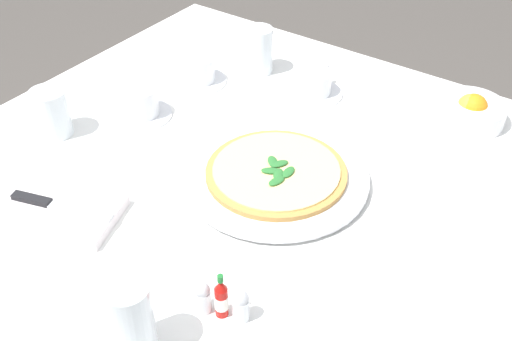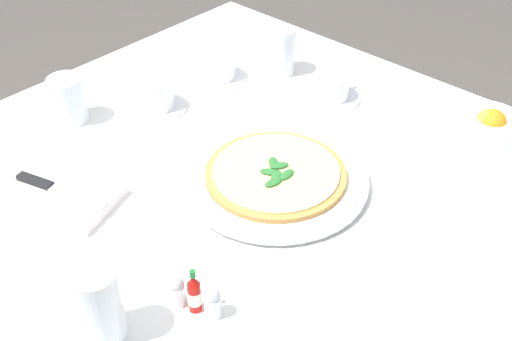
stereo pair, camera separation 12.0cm
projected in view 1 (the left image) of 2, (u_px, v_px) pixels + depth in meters
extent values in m
cube|color=white|center=(236.00, 180.00, 1.22)|extent=(1.16, 1.16, 0.02)
cube|color=white|center=(366.00, 113.00, 1.69)|extent=(1.16, 0.01, 0.28)
cube|color=white|center=(52.00, 144.00, 1.58)|extent=(0.01, 1.16, 0.28)
cylinder|color=brown|center=(206.00, 135.00, 1.98)|extent=(0.06, 0.06, 0.71)
cylinder|color=white|center=(276.00, 180.00, 1.20)|extent=(0.21, 0.21, 0.01)
cylinder|color=white|center=(276.00, 177.00, 1.19)|extent=(0.35, 0.35, 0.01)
cylinder|color=#C68E47|center=(276.00, 172.00, 1.19)|extent=(0.27, 0.27, 0.01)
cylinder|color=#F4DB8E|center=(276.00, 169.00, 1.18)|extent=(0.24, 0.24, 0.00)
ellipsoid|color=#2D7533|center=(277.00, 181.00, 1.15)|extent=(0.03, 0.04, 0.01)
ellipsoid|color=#2D7533|center=(271.00, 171.00, 1.17)|extent=(0.04, 0.03, 0.01)
ellipsoid|color=#2D7533|center=(278.00, 174.00, 1.16)|extent=(0.03, 0.04, 0.01)
ellipsoid|color=#2D7533|center=(273.00, 162.00, 1.19)|extent=(0.04, 0.04, 0.01)
ellipsoid|color=#2D7533|center=(279.00, 164.00, 1.19)|extent=(0.03, 0.04, 0.01)
ellipsoid|color=#2D7533|center=(288.00, 172.00, 1.17)|extent=(0.02, 0.04, 0.01)
cylinder|color=white|center=(314.00, 93.00, 1.45)|extent=(0.13, 0.13, 0.01)
cylinder|color=white|center=(315.00, 82.00, 1.43)|extent=(0.08, 0.08, 0.05)
torus|color=white|center=(326.00, 72.00, 1.46)|extent=(0.01, 0.04, 0.03)
cylinder|color=black|center=(315.00, 74.00, 1.42)|extent=(0.07, 0.07, 0.00)
cylinder|color=white|center=(199.00, 81.00, 1.50)|extent=(0.13, 0.13, 0.01)
cylinder|color=white|center=(198.00, 69.00, 1.48)|extent=(0.08, 0.08, 0.06)
torus|color=white|center=(183.00, 61.00, 1.50)|extent=(0.04, 0.01, 0.03)
cylinder|color=black|center=(197.00, 59.00, 1.46)|extent=(0.07, 0.07, 0.00)
cylinder|color=white|center=(142.00, 115.00, 1.38)|extent=(0.13, 0.13, 0.01)
cylinder|color=white|center=(140.00, 101.00, 1.36)|extent=(0.08, 0.08, 0.06)
torus|color=white|center=(133.00, 89.00, 1.39)|extent=(0.03, 0.02, 0.03)
cylinder|color=black|center=(139.00, 90.00, 1.34)|extent=(0.07, 0.07, 0.00)
cylinder|color=white|center=(258.00, 50.00, 1.51)|extent=(0.07, 0.07, 0.11)
cylinder|color=silver|center=(258.00, 61.00, 1.52)|extent=(0.06, 0.06, 0.06)
cylinder|color=white|center=(51.00, 113.00, 1.30)|extent=(0.08, 0.08, 0.10)
cylinder|color=silver|center=(54.00, 124.00, 1.32)|extent=(0.07, 0.07, 0.05)
cylinder|color=white|center=(131.00, 319.00, 0.87)|extent=(0.07, 0.07, 0.13)
cylinder|color=silver|center=(132.00, 328.00, 0.88)|extent=(0.06, 0.06, 0.09)
cube|color=white|center=(57.00, 211.00, 1.12)|extent=(0.25, 0.19, 0.02)
cube|color=silver|center=(80.00, 211.00, 1.10)|extent=(0.12, 0.05, 0.01)
cube|color=black|center=(32.00, 199.00, 1.12)|extent=(0.08, 0.04, 0.01)
cylinder|color=white|center=(469.00, 113.00, 1.35)|extent=(0.15, 0.15, 0.04)
sphere|color=orange|center=(473.00, 108.00, 1.34)|extent=(0.06, 0.06, 0.06)
sphere|color=yellow|center=(470.00, 107.00, 1.34)|extent=(0.06, 0.06, 0.06)
cylinder|color=#B7140F|center=(221.00, 301.00, 0.94)|extent=(0.02, 0.02, 0.05)
cylinder|color=white|center=(221.00, 301.00, 0.94)|extent=(0.02, 0.02, 0.02)
cone|color=#B7140F|center=(221.00, 285.00, 0.92)|extent=(0.02, 0.02, 0.02)
cylinder|color=#1E722D|center=(220.00, 279.00, 0.91)|extent=(0.01, 0.01, 0.01)
cylinder|color=white|center=(241.00, 309.00, 0.94)|extent=(0.03, 0.03, 0.04)
cylinder|color=white|center=(241.00, 312.00, 0.94)|extent=(0.02, 0.02, 0.03)
sphere|color=silver|center=(241.00, 298.00, 0.92)|extent=(0.02, 0.02, 0.02)
cylinder|color=white|center=(203.00, 301.00, 0.95)|extent=(0.03, 0.03, 0.04)
cylinder|color=#38332D|center=(203.00, 303.00, 0.95)|extent=(0.02, 0.02, 0.03)
sphere|color=silver|center=(202.00, 290.00, 0.93)|extent=(0.02, 0.02, 0.02)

